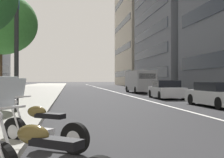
% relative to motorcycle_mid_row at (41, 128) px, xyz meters
% --- Properties ---
extents(sidewalk_right_plaza, '(160.00, 10.23, 0.15)m').
position_rel_motorcycle_mid_row_xyz_m(sidewalk_right_plaza, '(27.49, 5.44, -0.36)').
color(sidewalk_right_plaza, gray).
rests_on(sidewalk_right_plaza, ground).
extents(lane_centre_stripe, '(110.00, 0.16, 0.01)m').
position_rel_motorcycle_mid_row_xyz_m(lane_centre_stripe, '(32.49, -5.92, -0.43)').
color(lane_centre_stripe, silver).
rests_on(lane_centre_stripe, ground).
extents(motorcycle_mid_row, '(1.40, 1.84, 1.47)m').
position_rel_motorcycle_mid_row_xyz_m(motorcycle_mid_row, '(0.00, 0.00, 0.00)').
color(motorcycle_mid_row, black).
rests_on(motorcycle_mid_row, ground).
extents(car_following_behind, '(4.57, 2.04, 1.30)m').
position_rel_motorcycle_mid_row_xyz_m(car_following_behind, '(8.49, -8.44, 0.19)').
color(car_following_behind, silver).
rests_on(car_following_behind, ground).
extents(car_lead_in_lane, '(4.16, 2.01, 1.39)m').
position_rel_motorcycle_mid_row_xyz_m(car_lead_in_lane, '(15.51, -7.91, 0.21)').
color(car_lead_in_lane, '#B7B7BC').
rests_on(car_lead_in_lane, ground).
extents(delivery_van_ahead, '(5.97, 2.28, 2.44)m').
position_rel_motorcycle_mid_row_xyz_m(delivery_van_ahead, '(25.95, -8.39, 0.88)').
color(delivery_van_ahead, '#B7B7BC').
rests_on(delivery_van_ahead, ground).
extents(street_tree_by_lamp_post, '(3.79, 3.79, 5.80)m').
position_rel_motorcycle_mid_row_xyz_m(street_tree_by_lamp_post, '(9.68, 2.96, 3.90)').
color(street_tree_by_lamp_post, '#473323').
rests_on(street_tree_by_lamp_post, sidewalk_right_plaza).
extents(office_tower_near_left, '(24.37, 20.18, 37.35)m').
position_rel_motorcycle_mid_row_xyz_m(office_tower_near_left, '(69.32, -24.21, 18.24)').
color(office_tower_near_left, beige).
rests_on(office_tower_near_left, ground).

